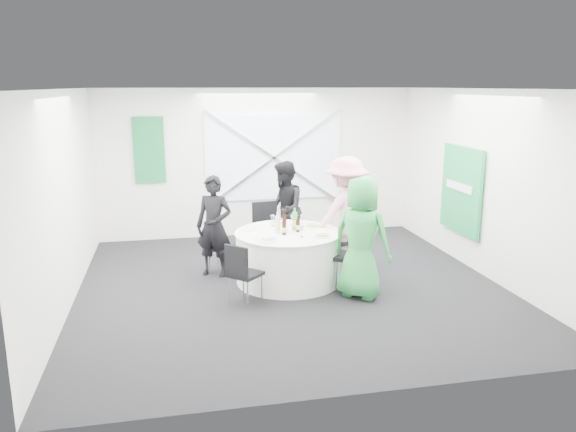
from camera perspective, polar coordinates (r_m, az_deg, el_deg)
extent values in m
plane|color=black|center=(8.22, 0.29, -7.12)|extent=(6.00, 6.00, 0.00)
plane|color=white|center=(7.71, 0.31, 12.80)|extent=(6.00, 6.00, 0.00)
plane|color=white|center=(10.76, -3.09, 5.41)|extent=(6.00, 0.00, 6.00)
plane|color=white|center=(5.03, 7.55, -3.69)|extent=(6.00, 0.00, 6.00)
plane|color=white|center=(7.80, -21.80, 1.50)|extent=(0.00, 6.00, 6.00)
plane|color=white|center=(8.96, 19.43, 3.11)|extent=(0.00, 6.00, 6.00)
cube|color=silver|center=(10.76, -1.47, 5.96)|extent=(2.60, 0.03, 1.60)
cube|color=silver|center=(10.72, -1.44, 5.93)|extent=(2.63, 0.05, 1.84)
cube|color=silver|center=(10.72, -1.44, 5.93)|extent=(2.63, 0.05, 1.84)
cube|color=#136132|center=(10.55, -13.93, 6.53)|extent=(0.55, 0.04, 1.20)
cube|color=green|center=(9.48, 17.17, 2.55)|extent=(0.05, 1.20, 1.40)
cylinder|color=silver|center=(8.29, 0.00, -4.25)|extent=(1.52, 1.52, 0.74)
cylinder|color=silver|center=(8.18, 0.00, -1.71)|extent=(1.56, 1.56, 0.02)
cube|color=black|center=(9.16, -2.00, -1.85)|extent=(0.50, 0.50, 0.05)
cube|color=black|center=(9.29, -2.39, 0.05)|extent=(0.43, 0.09, 0.48)
cylinder|color=silver|center=(9.44, -1.26, -2.95)|extent=(0.02, 0.02, 0.46)
cylinder|color=silver|center=(9.35, -3.37, -3.15)|extent=(0.02, 0.02, 0.46)
cylinder|color=silver|center=(9.12, -0.57, -3.55)|extent=(0.02, 0.02, 0.46)
cylinder|color=silver|center=(9.01, -2.75, -3.76)|extent=(0.02, 0.02, 0.46)
cube|color=black|center=(8.73, -6.74, -3.19)|extent=(0.52, 0.52, 0.04)
cube|color=black|center=(8.76, -7.82, -1.65)|extent=(0.23, 0.32, 0.40)
cylinder|color=silver|center=(8.99, -7.10, -4.12)|extent=(0.02, 0.02, 0.39)
cylinder|color=silver|center=(8.74, -8.07, -4.67)|extent=(0.02, 0.02, 0.39)
cylinder|color=silver|center=(8.85, -5.37, -4.36)|extent=(0.02, 0.02, 0.39)
cylinder|color=silver|center=(8.59, -6.30, -4.92)|extent=(0.02, 0.02, 0.39)
cube|color=black|center=(8.86, 5.59, -2.42)|extent=(0.58, 0.58, 0.05)
cube|color=black|center=(8.92, 6.68, -0.57)|extent=(0.20, 0.41, 0.48)
cylinder|color=silver|center=(8.91, 7.19, -4.05)|extent=(0.02, 0.02, 0.46)
cylinder|color=silver|center=(9.17, 5.70, -3.50)|extent=(0.02, 0.02, 0.46)
cylinder|color=silver|center=(8.68, 5.39, -4.46)|extent=(0.02, 0.02, 0.46)
cylinder|color=silver|center=(8.95, 3.92, -3.89)|extent=(0.02, 0.02, 0.46)
cube|color=black|center=(8.02, 6.50, -4.13)|extent=(0.61, 0.61, 0.05)
cube|color=black|center=(7.91, 8.05, -2.43)|extent=(0.25, 0.39, 0.48)
cylinder|color=silver|center=(7.90, 7.47, -6.34)|extent=(0.02, 0.02, 0.46)
cylinder|color=silver|center=(8.23, 7.95, -5.54)|extent=(0.02, 0.02, 0.46)
cylinder|color=silver|center=(7.97, 4.91, -6.10)|extent=(0.02, 0.02, 0.46)
cylinder|color=silver|center=(8.30, 5.49, -5.31)|extent=(0.02, 0.02, 0.46)
cube|color=black|center=(7.48, -4.37, -5.91)|extent=(0.54, 0.54, 0.05)
cube|color=black|center=(7.27, -5.28, -4.60)|extent=(0.28, 0.28, 0.41)
cylinder|color=silver|center=(7.53, -6.00, -7.54)|extent=(0.02, 0.02, 0.39)
cylinder|color=silver|center=(7.35, -4.12, -8.03)|extent=(0.02, 0.02, 0.39)
cylinder|color=silver|center=(7.76, -4.54, -6.88)|extent=(0.02, 0.02, 0.39)
cylinder|color=silver|center=(7.58, -2.69, -7.34)|extent=(0.02, 0.02, 0.39)
imported|color=black|center=(8.54, -7.52, -1.04)|extent=(0.67, 0.58, 1.54)
imported|color=black|center=(9.38, -0.41, 0.64)|extent=(0.55, 0.85, 1.63)
imported|color=pink|center=(8.70, 5.93, 0.14)|extent=(1.27, 0.88, 1.80)
imported|color=green|center=(7.65, 7.46, -2.19)|extent=(0.96, 0.95, 1.68)
cylinder|color=white|center=(8.72, -1.02, -0.65)|extent=(0.27, 0.27, 0.01)
cylinder|color=white|center=(8.33, -3.99, -1.35)|extent=(0.25, 0.25, 0.01)
cylinder|color=white|center=(8.49, 2.55, -1.04)|extent=(0.26, 0.26, 0.01)
cylinder|color=#8DAC5D|center=(8.48, 2.55, -0.91)|extent=(0.17, 0.17, 0.02)
cylinder|color=white|center=(7.94, 3.48, -2.07)|extent=(0.24, 0.24, 0.01)
cylinder|color=#8DAC5D|center=(7.93, 3.48, -1.93)|extent=(0.16, 0.16, 0.02)
cylinder|color=white|center=(7.70, -2.13, -2.53)|extent=(0.27, 0.27, 0.01)
cube|color=silver|center=(7.71, -2.00, -2.28)|extent=(0.19, 0.17, 0.05)
cylinder|color=#341809|center=(8.17, -0.38, -1.00)|extent=(0.06, 0.06, 0.18)
cylinder|color=#341809|center=(8.14, -0.38, -0.18)|extent=(0.02, 0.02, 0.06)
cylinder|color=#E0CE76|center=(8.17, -0.38, -1.13)|extent=(0.06, 0.06, 0.06)
cylinder|color=#341809|center=(8.30, -0.37, -0.64)|extent=(0.06, 0.06, 0.22)
cylinder|color=#341809|center=(8.27, -0.38, 0.30)|extent=(0.02, 0.02, 0.06)
cylinder|color=#E0CE76|center=(8.31, -0.37, -0.78)|extent=(0.06, 0.06, 0.08)
cylinder|color=#341809|center=(8.16, 1.02, -1.00)|extent=(0.06, 0.06, 0.18)
cylinder|color=#341809|center=(8.13, 1.02, -0.17)|extent=(0.02, 0.02, 0.06)
cylinder|color=#E0CE76|center=(8.16, 1.02, -1.13)|extent=(0.06, 0.06, 0.06)
cylinder|color=#341809|center=(8.01, -0.40, -1.27)|extent=(0.06, 0.06, 0.19)
cylinder|color=#341809|center=(7.98, -0.40, -0.41)|extent=(0.02, 0.02, 0.06)
cylinder|color=#E0CE76|center=(8.01, -0.40, -1.40)|extent=(0.06, 0.06, 0.07)
cylinder|color=green|center=(8.25, 0.69, -0.52)|extent=(0.08, 0.08, 0.27)
cylinder|color=green|center=(8.22, 0.69, 0.60)|extent=(0.03, 0.03, 0.06)
cylinder|color=#E0CE76|center=(8.26, 0.69, -0.71)|extent=(0.08, 0.08, 0.10)
cylinder|color=silver|center=(8.09, -1.06, -0.88)|extent=(0.08, 0.08, 0.25)
cylinder|color=silver|center=(8.06, -1.06, 0.19)|extent=(0.03, 0.03, 0.06)
cylinder|color=#E0CE76|center=(8.10, -1.06, -1.05)|extent=(0.08, 0.08, 0.09)
cylinder|color=white|center=(8.53, 0.47, -0.99)|extent=(0.06, 0.06, 0.00)
cylinder|color=white|center=(8.52, 0.47, -0.65)|extent=(0.01, 0.01, 0.10)
cone|color=white|center=(8.50, 0.47, -0.16)|extent=(0.07, 0.07, 0.08)
cylinder|color=white|center=(8.53, 1.46, -1.01)|extent=(0.06, 0.06, 0.00)
cylinder|color=white|center=(8.51, 1.46, -0.67)|extent=(0.01, 0.01, 0.10)
cone|color=white|center=(8.50, 1.47, -0.17)|extent=(0.07, 0.07, 0.08)
cylinder|color=white|center=(7.91, 1.40, -2.14)|extent=(0.06, 0.06, 0.00)
cylinder|color=white|center=(7.90, 1.41, -1.78)|extent=(0.01, 0.01, 0.10)
cone|color=white|center=(7.88, 1.41, -1.24)|extent=(0.07, 0.07, 0.08)
cylinder|color=white|center=(8.53, -1.58, -1.01)|extent=(0.06, 0.06, 0.00)
cylinder|color=white|center=(8.52, -1.58, -0.67)|extent=(0.01, 0.01, 0.10)
cone|color=white|center=(8.50, -1.58, -0.17)|extent=(0.07, 0.07, 0.08)
cube|color=silver|center=(8.46, 3.40, -1.13)|extent=(0.10, 0.13, 0.01)
cube|color=silver|center=(8.68, 1.75, -0.76)|extent=(0.10, 0.13, 0.01)
cube|color=silver|center=(7.83, -3.25, -2.30)|extent=(0.12, 0.12, 0.01)
cube|color=silver|center=(7.68, -1.91, -2.60)|extent=(0.10, 0.13, 0.01)
cube|color=silver|center=(7.77, 2.83, -2.42)|extent=(0.11, 0.12, 0.01)
cube|color=silver|center=(8.04, 3.95, -1.90)|extent=(0.12, 0.12, 0.01)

